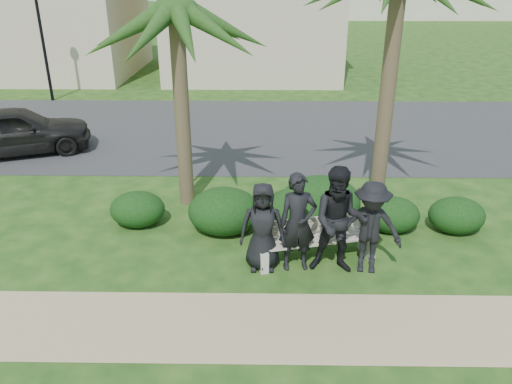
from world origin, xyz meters
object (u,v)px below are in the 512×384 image
(man_a, at_px, (263,227))
(man_d, at_px, (370,228))
(street_lamp, at_px, (40,24))
(park_bench, at_px, (316,243))
(palm_left, at_px, (176,12))
(man_b, at_px, (298,223))
(man_c, at_px, (339,221))
(car_a, at_px, (16,131))

(man_a, height_order, man_d, man_d)
(street_lamp, height_order, park_bench, street_lamp)
(street_lamp, distance_m, palm_left, 11.75)
(man_d, bearing_deg, man_a, -172.12)
(man_b, relative_size, man_d, 1.06)
(man_c, distance_m, car_a, 10.18)
(man_c, bearing_deg, man_d, 6.35)
(man_c, distance_m, man_d, 0.55)
(car_a, bearing_deg, street_lamp, -7.34)
(park_bench, xyz_separation_m, man_c, (0.33, -0.35, 0.62))
(car_a, bearing_deg, man_b, -148.59)
(park_bench, distance_m, man_b, 0.71)
(street_lamp, bearing_deg, man_c, -51.36)
(man_c, bearing_deg, man_a, -176.53)
(man_a, distance_m, man_d, 1.82)
(man_c, xyz_separation_m, palm_left, (-3.00, 2.75, 3.11))
(park_bench, height_order, man_c, man_c)
(palm_left, bearing_deg, man_a, -57.42)
(man_a, distance_m, man_c, 1.30)
(man_b, height_order, man_d, man_b)
(man_a, height_order, man_c, man_c)
(street_lamp, distance_m, man_c, 15.82)
(man_a, bearing_deg, man_c, -2.60)
(park_bench, relative_size, man_a, 1.41)
(street_lamp, bearing_deg, man_a, -55.08)
(man_c, xyz_separation_m, man_d, (0.53, -0.00, -0.12))
(man_d, height_order, car_a, man_d)
(street_lamp, relative_size, car_a, 1.07)
(man_b, xyz_separation_m, man_d, (1.22, -0.07, -0.05))
(man_c, bearing_deg, car_a, 150.88)
(man_b, distance_m, man_c, 0.70)
(man_a, bearing_deg, palm_left, 123.00)
(car_a, bearing_deg, park_bench, -146.01)
(street_lamp, bearing_deg, park_bench, -51.53)
(street_lamp, distance_m, man_d, 16.17)
(man_a, xyz_separation_m, palm_left, (-1.71, 2.68, 3.27))
(man_c, height_order, car_a, man_c)
(man_c, xyz_separation_m, car_a, (-8.27, 5.93, -0.28))
(man_a, distance_m, man_b, 0.60)
(park_bench, height_order, palm_left, palm_left)
(palm_left, relative_size, car_a, 1.26)
(man_b, height_order, car_a, man_b)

